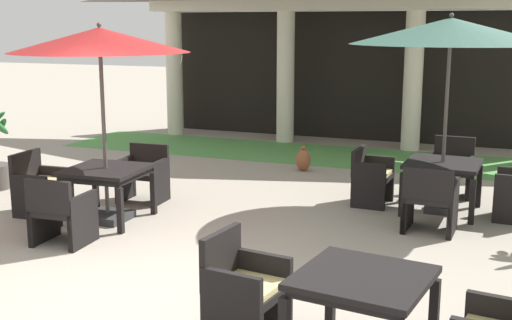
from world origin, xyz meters
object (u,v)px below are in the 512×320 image
at_px(patio_chair_mid_left_west, 371,177).
at_px(terracotta_urn, 303,160).
at_px(patio_chair_mid_left_north, 452,169).
at_px(patio_chair_mid_right_west, 40,186).
at_px(patio_chair_mid_right_north, 144,174).
at_px(patio_table_mid_left, 443,168).
at_px(patio_chair_mid_right_south, 61,212).
at_px(patio_umbrella_mid_left, 451,32).
at_px(patio_table_near_foreground, 363,287).
at_px(patio_umbrella_mid_right, 100,44).
at_px(patio_chair_mid_left_south, 430,199).
at_px(patio_chair_near_foreground_west, 243,291).
at_px(patio_table_mid_right, 106,175).

relative_size(patio_chair_mid_left_west, terracotta_urn, 1.71).
height_order(patio_chair_mid_left_north, patio_chair_mid_right_west, patio_chair_mid_left_north).
bearing_deg(patio_chair_mid_right_north, patio_chair_mid_left_north, -157.49).
bearing_deg(patio_table_mid_left, patio_chair_mid_right_south, -142.49).
bearing_deg(patio_chair_mid_left_north, patio_chair_mid_right_north, 27.93).
distance_m(patio_umbrella_mid_left, patio_chair_mid_left_north, 2.27).
bearing_deg(patio_table_near_foreground, patio_chair_mid_left_west, 101.11).
height_order(patio_chair_mid_left_west, patio_chair_mid_right_west, patio_chair_mid_right_west).
xyz_separation_m(patio_chair_mid_left_west, patio_umbrella_mid_right, (-3.05, -2.07, 1.90)).
bearing_deg(patio_chair_mid_left_south, patio_chair_mid_right_north, -177.67).
relative_size(patio_chair_near_foreground_west, patio_chair_mid_right_north, 1.09).
height_order(patio_chair_mid_left_north, patio_chair_mid_right_south, patio_chair_mid_left_north).
bearing_deg(terracotta_urn, patio_table_mid_right, -111.53).
bearing_deg(patio_chair_near_foreground_west, patio_chair_mid_right_north, -131.25).
xyz_separation_m(patio_umbrella_mid_right, patio_chair_mid_right_south, (0.06, -1.02, -1.91)).
height_order(patio_chair_mid_left_south, patio_umbrella_mid_right, patio_umbrella_mid_right).
xyz_separation_m(patio_chair_near_foreground_west, patio_chair_mid_left_south, (1.05, 3.46, 0.01)).
relative_size(patio_umbrella_mid_left, patio_chair_mid_left_west, 3.35).
distance_m(patio_table_mid_left, patio_chair_mid_left_west, 1.01).
height_order(patio_umbrella_mid_left, patio_umbrella_mid_right, patio_umbrella_mid_left).
bearing_deg(patio_chair_mid_left_west, patio_umbrella_mid_right, -53.84).
relative_size(patio_table_near_foreground, patio_chair_mid_left_west, 1.30).
xyz_separation_m(patio_chair_mid_left_west, patio_table_mid_right, (-3.05, -2.07, 0.21)).
relative_size(patio_umbrella_mid_left, patio_chair_mid_right_north, 3.28).
bearing_deg(patio_chair_mid_right_west, patio_umbrella_mid_right, 90.00).
relative_size(patio_umbrella_mid_right, patio_chair_mid_right_north, 3.13).
bearing_deg(patio_table_near_foreground, patio_chair_mid_right_south, 158.56).
xyz_separation_m(patio_chair_mid_right_south, patio_chair_mid_right_west, (-1.09, 0.96, -0.00)).
relative_size(patio_table_mid_left, terracotta_urn, 2.15).
bearing_deg(terracotta_urn, patio_umbrella_mid_right, -111.53).
bearing_deg(patio_chair_mid_left_west, patio_chair_mid_right_north, -69.38).
xyz_separation_m(patio_umbrella_mid_left, patio_chair_mid_left_south, (-0.04, -0.99, -2.01)).
relative_size(patio_chair_near_foreground_west, terracotta_urn, 1.90).
bearing_deg(patio_chair_mid_right_north, patio_chair_mid_left_south, 176.92).
bearing_deg(patio_umbrella_mid_right, patio_chair_mid_left_south, 14.58).
bearing_deg(patio_umbrella_mid_right, patio_chair_mid_left_north, 36.61).
distance_m(patio_chair_mid_right_south, terracotta_urn, 5.02).
height_order(patio_table_near_foreground, patio_table_mid_right, patio_table_near_foreground).
xyz_separation_m(patio_table_near_foreground, patio_chair_mid_right_west, (-4.98, 2.49, -0.26)).
height_order(patio_table_mid_left, patio_table_mid_right, patio_table_mid_right).
height_order(patio_table_near_foreground, patio_chair_mid_left_west, patio_chair_mid_left_west).
bearing_deg(terracotta_urn, patio_table_near_foreground, -68.79).
distance_m(patio_table_near_foreground, patio_chair_mid_left_north, 5.58).
bearing_deg(patio_chair_mid_left_north, patio_chair_mid_right_west, 33.23).
bearing_deg(patio_table_mid_right, patio_chair_near_foreground_west, -39.36).
relative_size(patio_chair_mid_left_north, patio_chair_mid_right_west, 1.03).
relative_size(patio_table_mid_left, patio_chair_mid_right_north, 1.23).
bearing_deg(patio_table_near_foreground, patio_chair_mid_left_south, 89.28).
distance_m(patio_umbrella_mid_left, patio_chair_mid_right_south, 5.41).
height_order(patio_umbrella_mid_left, patio_chair_mid_left_south, patio_umbrella_mid_left).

